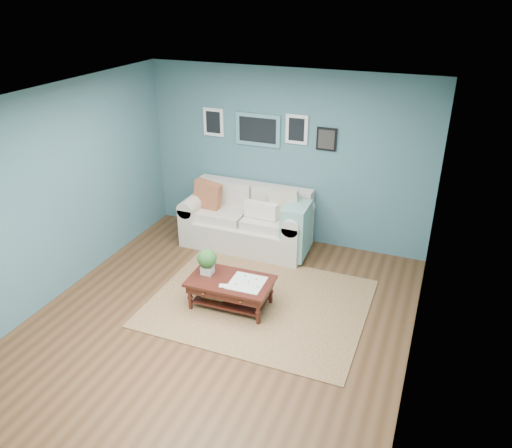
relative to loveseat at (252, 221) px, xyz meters
The scene contains 4 objects.
room_shell 2.21m from the loveseat, 79.51° to the right, with size 5.00×5.02×2.70m.
area_rug 1.67m from the loveseat, 64.91° to the right, with size 2.73×2.19×0.01m, color brown.
loveseat is the anchor object (origin of this frame).
coffee_table 1.69m from the loveseat, 79.20° to the right, with size 1.08×0.65×0.74m.
Camera 1 is at (2.28, -4.49, 3.78)m, focal length 35.00 mm.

